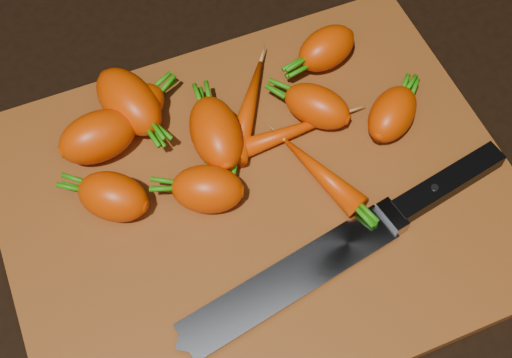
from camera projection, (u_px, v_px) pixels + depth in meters
name	position (u px, v px, depth m)	size (l,w,h in m)	color
ground	(260.00, 204.00, 0.72)	(2.00, 2.00, 0.01)	black
cutting_board	(260.00, 199.00, 0.71)	(0.50, 0.40, 0.01)	brown
carrot_0	(98.00, 137.00, 0.71)	(0.08, 0.05, 0.05)	#D53A01
carrot_1	(207.00, 189.00, 0.68)	(0.07, 0.05, 0.05)	#D53A01
carrot_2	(129.00, 102.00, 0.73)	(0.09, 0.05, 0.05)	#D53A01
carrot_3	(216.00, 133.00, 0.71)	(0.09, 0.05, 0.05)	#D53A01
carrot_4	(326.00, 48.00, 0.77)	(0.07, 0.04, 0.04)	#D53A01
carrot_5	(139.00, 108.00, 0.73)	(0.06, 0.04, 0.04)	#D53A01
carrot_6	(317.00, 106.00, 0.73)	(0.07, 0.04, 0.04)	#D53A01
carrot_7	(248.00, 109.00, 0.74)	(0.13, 0.03, 0.03)	#D53A01
carrot_8	(286.00, 133.00, 0.73)	(0.13, 0.02, 0.02)	#D53A01
carrot_9	(321.00, 173.00, 0.70)	(0.10, 0.03, 0.03)	#D53A01
carrot_10	(392.00, 114.00, 0.73)	(0.07, 0.04, 0.04)	#D53A01
carrot_11	(113.00, 197.00, 0.68)	(0.07, 0.05, 0.05)	#D53A01
knife	(310.00, 267.00, 0.66)	(0.36, 0.10, 0.02)	gray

